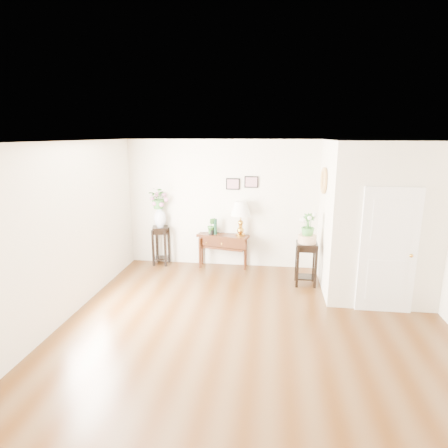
% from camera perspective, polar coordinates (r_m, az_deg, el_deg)
% --- Properties ---
extents(floor, '(6.00, 5.50, 0.02)m').
position_cam_1_polar(floor, '(6.05, 4.73, -15.12)').
color(floor, '#43230A').
rests_on(floor, ground).
extents(ceiling, '(6.00, 5.50, 0.02)m').
position_cam_1_polar(ceiling, '(5.32, 5.32, 12.42)').
color(ceiling, white).
rests_on(ceiling, ground).
extents(wall_back, '(6.00, 0.02, 2.80)m').
position_cam_1_polar(wall_back, '(8.20, 5.89, 2.91)').
color(wall_back, beige).
rests_on(wall_back, ground).
extents(wall_front, '(6.00, 0.02, 2.80)m').
position_cam_1_polar(wall_front, '(2.97, 2.48, -16.65)').
color(wall_front, beige).
rests_on(wall_front, ground).
extents(wall_left, '(0.02, 5.50, 2.80)m').
position_cam_1_polar(wall_left, '(6.39, -22.98, -1.14)').
color(wall_left, beige).
rests_on(wall_left, ground).
extents(partition, '(1.80, 1.95, 2.80)m').
position_cam_1_polar(partition, '(7.49, 21.93, 0.98)').
color(partition, beige).
rests_on(partition, floor).
extents(door, '(0.90, 0.05, 2.10)m').
position_cam_1_polar(door, '(6.64, 23.73, -3.83)').
color(door, white).
rests_on(door, floor).
extents(art_print_left, '(0.30, 0.02, 0.25)m').
position_cam_1_polar(art_print_left, '(8.16, 1.37, 6.12)').
color(art_print_left, black).
rests_on(art_print_left, wall_back).
extents(art_print_right, '(0.30, 0.02, 0.25)m').
position_cam_1_polar(art_print_right, '(8.12, 4.19, 6.41)').
color(art_print_right, black).
rests_on(art_print_right, wall_back).
extents(wall_ornament, '(0.07, 0.51, 0.51)m').
position_cam_1_polar(wall_ornament, '(7.32, 14.96, 6.41)').
color(wall_ornament, tan).
rests_on(wall_ornament, partition).
extents(console_table, '(1.18, 0.61, 0.75)m').
position_cam_1_polar(console_table, '(8.34, -0.16, -4.10)').
color(console_table, black).
rests_on(console_table, floor).
extents(table_lamp, '(0.56, 0.56, 0.76)m').
position_cam_1_polar(table_lamp, '(8.11, 2.55, 0.68)').
color(table_lamp, '#A97821').
rests_on(table_lamp, console_table).
extents(green_vase, '(0.09, 0.09, 0.35)m').
position_cam_1_polar(green_vase, '(8.22, -1.31, -0.44)').
color(green_vase, '#112F1F').
rests_on(green_vase, console_table).
extents(potted_plant, '(0.21, 0.17, 0.36)m').
position_cam_1_polar(potted_plant, '(8.23, -1.87, -0.35)').
color(potted_plant, '#397A31').
rests_on(potted_plant, console_table).
extents(plant_stand_a, '(0.42, 0.42, 0.88)m').
position_cam_1_polar(plant_stand_a, '(8.62, -9.57, -3.26)').
color(plant_stand_a, black).
rests_on(plant_stand_a, floor).
extents(porcelain_vase, '(0.29, 0.29, 0.46)m').
position_cam_1_polar(porcelain_vase, '(8.46, -9.74, 1.07)').
color(porcelain_vase, silver).
rests_on(porcelain_vase, plant_stand_a).
extents(lily_arrangement, '(0.54, 0.51, 0.48)m').
position_cam_1_polar(lily_arrangement, '(8.38, -9.86, 3.84)').
color(lily_arrangement, '#397A31').
rests_on(lily_arrangement, porcelain_vase).
extents(plant_stand_b, '(0.41, 0.41, 0.85)m').
position_cam_1_polar(plant_stand_b, '(7.54, 12.36, -5.93)').
color(plant_stand_b, black).
rests_on(plant_stand_b, floor).
extents(ceramic_bowl, '(0.37, 0.37, 0.16)m').
position_cam_1_polar(ceramic_bowl, '(7.39, 12.56, -2.22)').
color(ceramic_bowl, '#CDB391').
rests_on(ceramic_bowl, plant_stand_b).
extents(narcissus, '(0.28, 0.28, 0.45)m').
position_cam_1_polar(narcissus, '(7.33, 12.66, -0.21)').
color(narcissus, '#397A31').
rests_on(narcissus, ceramic_bowl).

